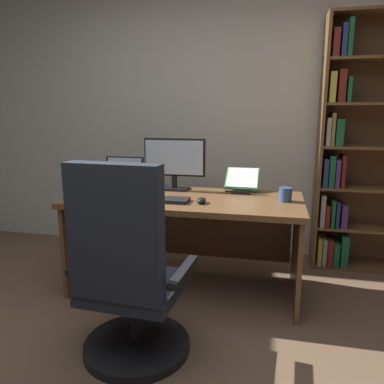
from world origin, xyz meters
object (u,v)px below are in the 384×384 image
Objects in this scene: keyboard at (159,199)px; notepad at (144,195)px; open_binder at (113,199)px; laptop at (120,181)px; bookshelf at (367,153)px; computer_mouse at (201,200)px; pen at (147,194)px; desk at (188,219)px; monitor at (174,164)px; office_chair at (127,281)px; reading_stand_with_book at (242,181)px; coffee_mug at (285,195)px.

notepad is at bearing 140.31° from keyboard.
keyboard is at bearing 16.62° from open_binder.
keyboard is at bearing -41.61° from laptop.
bookshelf reaches higher than laptop.
bookshelf is 20.12× the size of computer_mouse.
pen reaches higher than notepad.
desk is 0.46m from monitor.
office_chair reaches higher than notepad.
reading_stand_with_book is 0.44m from coffee_mug.
reading_stand_with_book is at bearing 71.91° from office_chair.
keyboard is (-1.52, -0.91, -0.26)m from bookshelf.
reading_stand_with_book is 1.01m from open_binder.
keyboard is 0.20m from notepad.
monitor is 0.90m from coffee_mug.
office_chair is at bearing -65.61° from laptop.
coffee_mug is at bearing -42.24° from reading_stand_with_book.
notepad reaches higher than desk.
computer_mouse is at bearing 74.96° from office_chair.
coffee_mug is (0.86, -0.23, -0.16)m from monitor.
pen is (-0.14, 0.13, 0.00)m from keyboard.
office_chair is at bearing -77.70° from pen.
reading_stand_with_book is 0.76m from pen.
desk is 0.75m from coffee_mug.
open_binder is at bearing -168.95° from coffee_mug.
desk is 0.34m from keyboard.
desk is 0.37m from pen.
computer_mouse is 0.47m from notepad.
laptop is at bearing 179.69° from monitor.
laptop is 3.43× the size of coffee_mug.
computer_mouse is at bearing -28.45° from laptop.
coffee_mug is (0.86, 0.18, 0.04)m from keyboard.
reading_stand_with_book is at bearing 63.84° from computer_mouse.
monitor is 0.37m from pen.
monitor reaches higher than coffee_mug.
office_chair is 0.82m from computer_mouse.
reading_stand_with_book reaches higher than coffee_mug.
reading_stand_with_book reaches higher than keyboard.
pen is at bearing 136.41° from keyboard.
desk is at bearing 18.69° from notepad.
coffee_mug reaches higher than desk.
office_chair reaches higher than open_binder.
notepad is (-0.21, 0.86, 0.26)m from office_chair.
computer_mouse is at bearing 0.00° from keyboard.
laptop is at bearing -166.17° from bookshelf.
reading_stand_with_book reaches higher than computer_mouse.
keyboard reaches higher than pen.
coffee_mug is (-0.66, -0.73, -0.23)m from bookshelf.
reading_stand_with_book is at bearing 137.76° from coffee_mug.
computer_mouse is 0.23× the size of open_binder.
computer_mouse is at bearing -15.84° from notepad.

